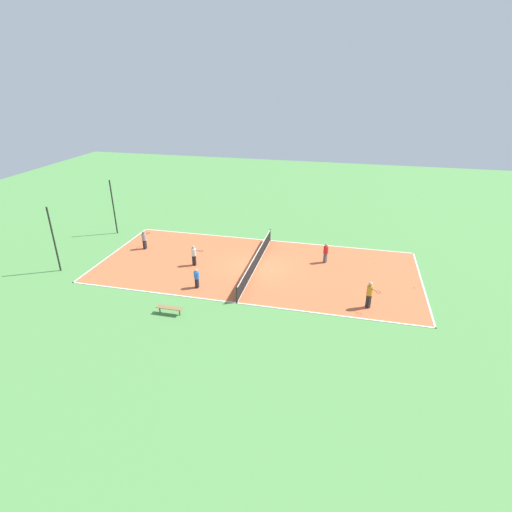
# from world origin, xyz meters

# --- Properties ---
(ground_plane) EXTENTS (80.00, 80.00, 0.00)m
(ground_plane) POSITION_xyz_m (0.00, 0.00, 0.00)
(ground_plane) COLOR #518E47
(court_surface) EXTENTS (10.67, 23.53, 0.02)m
(court_surface) POSITION_xyz_m (0.00, 0.00, 0.01)
(court_surface) COLOR #C66038
(court_surface) RESTS_ON ground_plane
(tennis_net) EXTENTS (10.47, 0.10, 1.07)m
(tennis_net) POSITION_xyz_m (0.00, 0.00, 0.56)
(tennis_net) COLOR black
(tennis_net) RESTS_ON court_surface
(bench) EXTENTS (0.36, 1.58, 0.45)m
(bench) POSITION_xyz_m (-7.38, 3.57, 0.39)
(bench) COLOR olive
(bench) RESTS_ON ground_plane
(player_coach_red) EXTENTS (0.48, 0.48, 1.53)m
(player_coach_red) POSITION_xyz_m (1.96, -4.94, 0.88)
(player_coach_red) COLOR #4C4C51
(player_coach_red) RESTS_ON court_surface
(player_far_white) EXTENTS (0.36, 0.94, 1.59)m
(player_far_white) POSITION_xyz_m (-0.79, 4.55, 0.93)
(player_far_white) COLOR black
(player_far_white) RESTS_ON court_surface
(player_baseline_gray) EXTENTS (0.97, 0.48, 1.51)m
(player_baseline_gray) POSITION_xyz_m (1.18, 9.63, 0.88)
(player_baseline_gray) COLOR black
(player_baseline_gray) RESTS_ON court_surface
(player_center_orange) EXTENTS (0.85, 0.93, 1.77)m
(player_center_orange) POSITION_xyz_m (-3.94, -8.00, 1.05)
(player_center_orange) COLOR black
(player_center_orange) RESTS_ON court_surface
(player_near_blue) EXTENTS (0.37, 0.37, 1.38)m
(player_near_blue) POSITION_xyz_m (-3.98, 3.12, 0.79)
(player_near_blue) COLOR black
(player_near_blue) RESTS_ON court_surface
(tennis_ball_midcourt) EXTENTS (0.07, 0.07, 0.07)m
(tennis_ball_midcourt) POSITION_xyz_m (-0.67, -11.14, 0.06)
(tennis_ball_midcourt) COLOR #CCE033
(tennis_ball_midcourt) RESTS_ON court_surface
(tennis_ball_far_baseline) EXTENTS (0.07, 0.07, 0.07)m
(tennis_ball_far_baseline) POSITION_xyz_m (3.79, 8.45, 0.06)
(tennis_ball_far_baseline) COLOR #CCE033
(tennis_ball_far_baseline) RESTS_ON court_surface
(tennis_ball_left_sideline) EXTENTS (0.07, 0.07, 0.07)m
(tennis_ball_left_sideline) POSITION_xyz_m (4.92, 7.08, 0.06)
(tennis_ball_left_sideline) COLOR #CCE033
(tennis_ball_left_sideline) RESTS_ON court_surface
(tennis_ball_right_alley) EXTENTS (0.07, 0.07, 0.07)m
(tennis_ball_right_alley) POSITION_xyz_m (2.62, -8.67, 0.06)
(tennis_ball_right_alley) COLOR #CCE033
(tennis_ball_right_alley) RESTS_ON court_surface
(fence_post_back_left) EXTENTS (0.12, 0.12, 4.85)m
(fence_post_back_left) POSITION_xyz_m (-3.86, 13.78, 2.42)
(fence_post_back_left) COLOR black
(fence_post_back_left) RESTS_ON ground_plane
(fence_post_back_right) EXTENTS (0.12, 0.12, 4.85)m
(fence_post_back_right) POSITION_xyz_m (3.86, 13.78, 2.42)
(fence_post_back_right) COLOR black
(fence_post_back_right) RESTS_ON ground_plane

